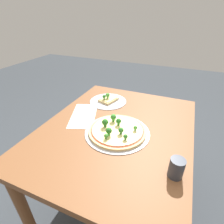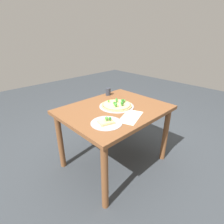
{
  "view_description": "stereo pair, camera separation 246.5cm",
  "coord_description": "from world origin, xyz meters",
  "px_view_note": "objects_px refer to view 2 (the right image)",
  "views": [
    {
      "loc": [
        0.79,
        0.3,
        1.3
      ],
      "look_at": [
        -0.12,
        -0.08,
        0.72
      ],
      "focal_mm": 28.0,
      "sensor_mm": 36.0,
      "label": 1
    },
    {
      "loc": [
        -1.18,
        -1.18,
        1.42
      ],
      "look_at": [
        -0.12,
        -0.08,
        0.72
      ],
      "focal_mm": 28.0,
      "sensor_mm": 36.0,
      "label": 2
    }
  ],
  "objects_px": {
    "pizza_tray_whole": "(117,105)",
    "drinking_cup": "(108,92)",
    "pizza_tray_slice": "(106,122)",
    "dining_table": "(115,117)"
  },
  "relations": [
    {
      "from": "pizza_tray_whole",
      "to": "pizza_tray_slice",
      "type": "height_order",
      "value": "pizza_tray_whole"
    },
    {
      "from": "dining_table",
      "to": "pizza_tray_whole",
      "type": "bearing_deg",
      "value": 20.47
    },
    {
      "from": "pizza_tray_slice",
      "to": "drinking_cup",
      "type": "relative_size",
      "value": 3.07
    },
    {
      "from": "pizza_tray_whole",
      "to": "pizza_tray_slice",
      "type": "relative_size",
      "value": 1.33
    },
    {
      "from": "drinking_cup",
      "to": "pizza_tray_whole",
      "type": "bearing_deg",
      "value": -118.99
    },
    {
      "from": "dining_table",
      "to": "pizza_tray_whole",
      "type": "distance_m",
      "value": 0.12
    },
    {
      "from": "pizza_tray_slice",
      "to": "drinking_cup",
      "type": "xyz_separation_m",
      "value": [
        0.52,
        0.54,
        0.03
      ]
    },
    {
      "from": "pizza_tray_whole",
      "to": "drinking_cup",
      "type": "height_order",
      "value": "drinking_cup"
    },
    {
      "from": "dining_table",
      "to": "pizza_tray_whole",
      "type": "height_order",
      "value": "pizza_tray_whole"
    },
    {
      "from": "dining_table",
      "to": "pizza_tray_whole",
      "type": "xyz_separation_m",
      "value": [
        0.05,
        0.02,
        0.11
      ]
    }
  ]
}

